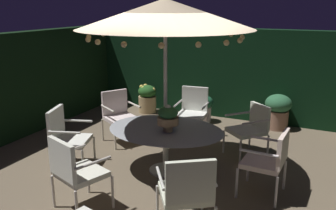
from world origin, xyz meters
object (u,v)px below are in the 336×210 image
object	(u,v)px
patio_chair_southwest	(251,126)
potted_plant_right_far	(204,107)
patio_chair_northeast	(66,134)
potted_plant_right_near	(147,98)
patio_dining_table	(166,134)
patio_chair_north	(119,113)
patio_chair_southeast	(187,190)
potted_plant_back_left	(278,110)
patio_chair_east	(74,169)
patio_chair_south	(270,158)
centerpiece_planter	(168,117)
patio_chair_west	(193,109)
patio_umbrella	(165,14)

from	to	relation	value
patio_chair_southwest	potted_plant_right_far	distance (m)	2.03
patio_chair_northeast	potted_plant_right_near	distance (m)	3.35
patio_dining_table	patio_chair_northeast	distance (m)	1.65
patio_chair_north	patio_chair_northeast	xyz separation A→B (m)	(-0.14, -1.37, -0.01)
patio_chair_southeast	potted_plant_back_left	size ratio (longest dim) A/B	1.31
patio_chair_east	patio_chair_southwest	xyz separation A→B (m)	(1.62, 2.78, -0.06)
patio_chair_northeast	potted_plant_back_left	xyz separation A→B (m)	(2.85, 3.44, -0.15)
patio_dining_table	potted_plant_right_far	bearing A→B (deg)	96.81
patio_chair_south	patio_dining_table	bearing A→B (deg)	177.26
centerpiece_planter	patio_chair_east	bearing A→B (deg)	-113.53
patio_chair_south	potted_plant_back_left	world-z (taller)	patio_chair_south
patio_dining_table	patio_chair_southwest	xyz separation A→B (m)	(1.08, 1.23, -0.09)
patio_chair_southwest	potted_plant_right_near	xyz separation A→B (m)	(-2.92, 1.57, -0.18)
patio_dining_table	patio_chair_west	bearing A→B (deg)	96.27
patio_chair_west	potted_plant_right_far	world-z (taller)	patio_chair_west
potted_plant_right_near	patio_chair_southeast	bearing A→B (deg)	-56.32
patio_dining_table	patio_chair_east	xyz separation A→B (m)	(-0.54, -1.55, -0.03)
patio_umbrella	potted_plant_right_far	xyz separation A→B (m)	(-0.32, 2.69, -2.13)
patio_chair_southwest	potted_plant_right_far	bearing A→B (deg)	133.77
centerpiece_planter	patio_umbrella	bearing A→B (deg)	133.64
patio_chair_west	potted_plant_right_far	xyz separation A→B (m)	(-0.14, 1.06, -0.25)
patio_chair_east	patio_chair_west	bearing A→B (deg)	83.47
potted_plant_back_left	patio_chair_south	bearing A→B (deg)	-83.41
patio_chair_north	potted_plant_right_far	distance (m)	2.16
centerpiece_planter	patio_chair_south	distance (m)	1.59
patio_chair_northeast	patio_chair_southeast	bearing A→B (deg)	-18.53
patio_chair_north	centerpiece_planter	bearing A→B (deg)	-31.76
patio_chair_east	patio_chair_southwest	bearing A→B (deg)	59.75
patio_chair_south	patio_chair_southeast	bearing A→B (deg)	-118.72
patio_chair_southeast	patio_chair_southwest	size ratio (longest dim) A/B	1.08
patio_chair_northeast	potted_plant_back_left	size ratio (longest dim) A/B	1.32
patio_dining_table	potted_plant_back_left	bearing A→B (deg)	66.10
centerpiece_planter	patio_chair_east	xyz separation A→B (m)	(-0.63, -1.46, -0.37)
patio_umbrella	patio_chair_southeast	xyz separation A→B (m)	(0.93, -1.36, -1.92)
patio_chair_southeast	potted_plant_right_far	distance (m)	4.25
patio_chair_southeast	potted_plant_right_far	bearing A→B (deg)	107.14
patio_chair_west	patio_chair_south	bearing A→B (deg)	-43.33
patio_umbrella	patio_chair_northeast	distance (m)	2.52
patio_chair_southeast	patio_chair_south	bearing A→B (deg)	61.28
patio_chair_east	patio_chair_south	size ratio (longest dim) A/B	1.07
patio_chair_east	potted_plant_back_left	bearing A→B (deg)	67.65
patio_chair_west	potted_plant_right_near	bearing A→B (deg)	145.02
patio_chair_north	potted_plant_back_left	distance (m)	3.41
patio_chair_northeast	patio_chair_southeast	world-z (taller)	patio_chair_northeast
patio_chair_north	patio_chair_southwest	size ratio (longest dim) A/B	1.08
patio_chair_southeast	potted_plant_right_far	size ratio (longest dim) A/B	1.62
patio_dining_table	patio_chair_north	distance (m)	1.64
patio_umbrella	patio_chair_southeast	distance (m)	2.53
patio_chair_west	potted_plant_back_left	size ratio (longest dim) A/B	1.34
centerpiece_planter	potted_plant_right_far	size ratio (longest dim) A/B	0.69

